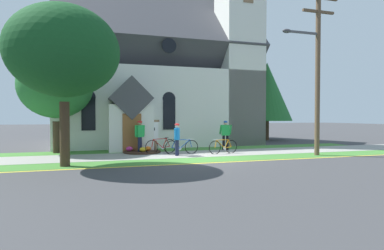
# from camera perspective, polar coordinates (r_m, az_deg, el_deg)

# --- Properties ---
(ground) EXTENTS (140.00, 140.00, 0.00)m
(ground) POSITION_cam_1_polar(r_m,az_deg,el_deg) (17.67, -2.50, -4.73)
(ground) COLOR #3D3D3F
(sidewalk_slab) EXTENTS (32.00, 2.78, 0.01)m
(sidewalk_slab) POSITION_cam_1_polar(r_m,az_deg,el_deg) (15.76, -1.74, -5.46)
(sidewalk_slab) COLOR #99968E
(sidewalk_slab) RESTS_ON ground
(grass_verge) EXTENTS (32.00, 1.64, 0.01)m
(grass_verge) POSITION_cam_1_polar(r_m,az_deg,el_deg) (13.66, 0.69, -6.54)
(grass_verge) COLOR #427F33
(grass_verge) RESTS_ON ground
(church_lawn) EXTENTS (24.00, 1.80, 0.01)m
(church_lawn) POSITION_cam_1_polar(r_m,az_deg,el_deg) (17.97, -3.65, -4.61)
(church_lawn) COLOR #427F33
(church_lawn) RESTS_ON ground
(curb_paint_stripe) EXTENTS (28.00, 0.16, 0.01)m
(curb_paint_stripe) POSITION_cam_1_polar(r_m,az_deg,el_deg) (12.75, 2.02, -7.13)
(curb_paint_stripe) COLOR yellow
(curb_paint_stripe) RESTS_ON ground
(church_building) EXTENTS (13.86, 11.70, 14.04)m
(church_building) POSITION_cam_1_polar(r_m,az_deg,el_deg) (23.54, -5.94, 8.66)
(church_building) COLOR silver
(church_building) RESTS_ON ground
(church_sign) EXTENTS (2.04, 0.26, 1.76)m
(church_sign) POSITION_cam_1_polar(r_m,az_deg,el_deg) (17.02, -9.52, -1.14)
(church_sign) COLOR #7F6047
(church_sign) RESTS_ON ground
(flower_bed) EXTENTS (1.97, 1.97, 0.34)m
(flower_bed) POSITION_cam_1_polar(r_m,az_deg,el_deg) (16.62, -9.35, -4.82)
(flower_bed) COLOR #382319
(flower_bed) RESTS_ON ground
(bicycle_black) EXTENTS (1.80, 0.14, 0.82)m
(bicycle_black) POSITION_cam_1_polar(r_m,az_deg,el_deg) (15.86, -1.95, -4.07)
(bicycle_black) COLOR black
(bicycle_black) RESTS_ON ground
(bicycle_yellow) EXTENTS (1.74, 0.59, 0.85)m
(bicycle_yellow) POSITION_cam_1_polar(r_m,az_deg,el_deg) (16.12, -5.80, -3.94)
(bicycle_yellow) COLOR black
(bicycle_yellow) RESTS_ON ground
(bicycle_green) EXTENTS (1.71, 0.37, 0.79)m
(bicycle_green) POSITION_cam_1_polar(r_m,az_deg,el_deg) (16.12, 5.87, -4.01)
(bicycle_green) COLOR black
(bicycle_green) RESTS_ON ground
(cyclist_in_white_jersey) EXTENTS (0.58, 0.56, 1.70)m
(cyclist_in_white_jersey) POSITION_cam_1_polar(r_m,az_deg,el_deg) (17.84, 6.27, -1.44)
(cyclist_in_white_jersey) COLOR black
(cyclist_in_white_jersey) RESTS_ON ground
(cyclist_in_red_jersey) EXTENTS (0.40, 0.59, 1.60)m
(cyclist_in_red_jersey) POSITION_cam_1_polar(r_m,az_deg,el_deg) (15.12, -2.81, -2.24)
(cyclist_in_red_jersey) COLOR #191E38
(cyclist_in_red_jersey) RESTS_ON ground
(cyclist_in_yellow_jersey) EXTENTS (0.57, 0.51, 1.73)m
(cyclist_in_yellow_jersey) POSITION_cam_1_polar(r_m,az_deg,el_deg) (16.39, -9.70, -1.65)
(cyclist_in_yellow_jersey) COLOR #191E38
(cyclist_in_yellow_jersey) RESTS_ON ground
(utility_pole) EXTENTS (3.12, 0.28, 8.45)m
(utility_pole) POSITION_cam_1_polar(r_m,az_deg,el_deg) (16.70, 22.12, 10.92)
(utility_pole) COLOR brown
(utility_pole) RESTS_ON ground
(roadside_conifer) EXTENTS (4.12, 4.12, 6.44)m
(roadside_conifer) POSITION_cam_1_polar(r_m,az_deg,el_deg) (26.33, 13.79, 6.03)
(roadside_conifer) COLOR #4C3823
(roadside_conifer) RESTS_ON ground
(yard_deciduous_tree) EXTENTS (3.80, 3.80, 5.32)m
(yard_deciduous_tree) POSITION_cam_1_polar(r_m,az_deg,el_deg) (17.86, -24.02, 6.70)
(yard_deciduous_tree) COLOR #3D2D1E
(yard_deciduous_tree) RESTS_ON ground
(verge_sapling) EXTENTS (4.23, 4.23, 6.20)m
(verge_sapling) POSITION_cam_1_polar(r_m,az_deg,el_deg) (13.06, -22.78, 12.45)
(verge_sapling) COLOR #3D2D1E
(verge_sapling) RESTS_ON ground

